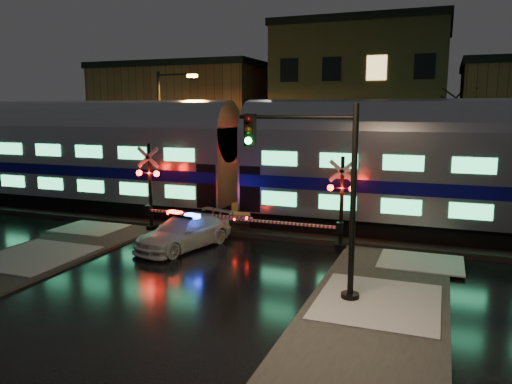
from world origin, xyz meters
TOP-DOWN VIEW (x-y plane):
  - ground at (0.00, 0.00)m, footprint 120.00×120.00m
  - ballast at (0.00, 5.00)m, footprint 90.00×4.20m
  - sidewalk_right at (6.50, -6.00)m, footprint 4.00×20.00m
  - building_left at (-13.00, 22.00)m, footprint 14.00×10.00m
  - building_mid at (2.00, 22.50)m, footprint 12.00×11.00m
  - train at (-1.19, 5.00)m, footprint 51.00×3.12m
  - police_car at (-1.88, 0.50)m, footprint 3.07×4.98m
  - crossing_signal_right at (3.95, 2.30)m, footprint 5.47×0.64m
  - crossing_signal_left at (-4.30, 2.31)m, footprint 5.88×0.66m
  - traffic_light at (4.76, -3.07)m, footprint 3.82×0.69m
  - streetlight at (-7.83, 9.00)m, footprint 2.65×0.28m

SIDE VIEW (x-z plane):
  - ground at x=0.00m, z-range 0.00..0.00m
  - sidewalk_right at x=6.50m, z-range 0.00..0.12m
  - ballast at x=0.00m, z-range 0.00..0.24m
  - police_car at x=-1.88m, z-range -0.07..1.43m
  - crossing_signal_right at x=3.95m, z-range -0.34..3.53m
  - crossing_signal_left at x=-4.30m, z-range -0.36..3.80m
  - traffic_light at x=4.76m, z-range 0.19..6.09m
  - train at x=-1.19m, z-range 0.42..6.35m
  - building_left at x=-13.00m, z-range 0.00..9.00m
  - streetlight at x=-7.83m, z-range 0.61..8.52m
  - building_mid at x=2.00m, z-range 0.00..11.50m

